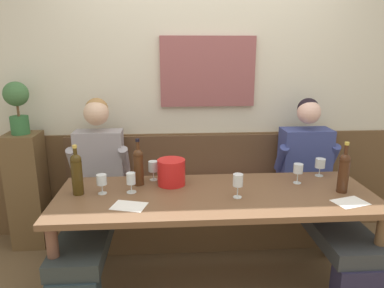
% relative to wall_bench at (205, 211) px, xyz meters
% --- Properties ---
extents(room_wall_back, '(6.80, 0.12, 2.80)m').
position_rel_wall_bench_xyz_m(room_wall_back, '(0.00, 0.26, 1.12)').
color(room_wall_back, beige).
rests_on(room_wall_back, ground).
extents(wood_wainscot_panel, '(6.80, 0.03, 0.95)m').
position_rel_wall_bench_xyz_m(wood_wainscot_panel, '(0.00, 0.21, 0.19)').
color(wood_wainscot_panel, brown).
rests_on(wood_wainscot_panel, ground).
extents(wall_bench, '(2.48, 0.42, 0.94)m').
position_rel_wall_bench_xyz_m(wall_bench, '(0.00, 0.00, 0.00)').
color(wall_bench, brown).
rests_on(wall_bench, ground).
extents(dining_table, '(2.18, 0.77, 0.73)m').
position_rel_wall_bench_xyz_m(dining_table, '(0.00, -0.68, 0.37)').
color(dining_table, brown).
rests_on(dining_table, ground).
extents(person_center_left_seat, '(0.50, 1.23, 1.31)m').
position_rel_wall_bench_xyz_m(person_center_left_seat, '(-0.90, -0.35, 0.35)').
color(person_center_left_seat, '#27373E').
rests_on(person_center_left_seat, ground).
extents(person_right_seat, '(0.53, 1.23, 1.29)m').
position_rel_wall_bench_xyz_m(person_right_seat, '(0.88, -0.34, 0.34)').
color(person_right_seat, '#272440').
rests_on(person_right_seat, ground).
extents(ice_bucket, '(0.20, 0.20, 0.19)m').
position_rel_wall_bench_xyz_m(ice_bucket, '(-0.30, -0.48, 0.55)').
color(ice_bucket, red).
rests_on(ice_bucket, dining_table).
extents(wine_bottle_amber_mid, '(0.07, 0.07, 0.35)m').
position_rel_wall_bench_xyz_m(wine_bottle_amber_mid, '(-0.94, -0.62, 0.61)').
color(wine_bottle_amber_mid, '#3F2F0F').
rests_on(wine_bottle_amber_mid, dining_table).
extents(wine_bottle_clear_water, '(0.07, 0.07, 0.36)m').
position_rel_wall_bench_xyz_m(wine_bottle_clear_water, '(0.88, -0.71, 0.60)').
color(wine_bottle_clear_water, '#412313').
rests_on(wine_bottle_clear_water, dining_table).
extents(wine_bottle_green_tall, '(0.07, 0.07, 0.35)m').
position_rel_wall_bench_xyz_m(wine_bottle_green_tall, '(-0.54, -0.47, 0.60)').
color(wine_bottle_green_tall, '#472814').
rests_on(wine_bottle_green_tall, dining_table).
extents(wine_glass_center_front, '(0.07, 0.07, 0.15)m').
position_rel_wall_bench_xyz_m(wine_glass_center_front, '(0.63, -0.52, 0.56)').
color(wine_glass_center_front, silver).
rests_on(wine_glass_center_front, dining_table).
extents(wine_glass_near_bucket, '(0.07, 0.07, 0.16)m').
position_rel_wall_bench_xyz_m(wine_glass_near_bucket, '(0.14, -0.75, 0.57)').
color(wine_glass_near_bucket, silver).
rests_on(wine_glass_near_bucket, dining_table).
extents(wine_glass_mid_left, '(0.08, 0.08, 0.14)m').
position_rel_wall_bench_xyz_m(wine_glass_mid_left, '(0.85, -0.38, 0.55)').
color(wine_glass_mid_left, silver).
rests_on(wine_glass_mid_left, dining_table).
extents(wine_glass_by_bottle, '(0.07, 0.07, 0.15)m').
position_rel_wall_bench_xyz_m(wine_glass_by_bottle, '(-0.44, -0.38, 0.55)').
color(wine_glass_by_bottle, silver).
rests_on(wine_glass_by_bottle, dining_table).
extents(wine_glass_mid_right, '(0.07, 0.07, 0.14)m').
position_rel_wall_bench_xyz_m(wine_glass_mid_right, '(-0.78, -0.62, 0.55)').
color(wine_glass_mid_right, silver).
rests_on(wine_glass_mid_right, dining_table).
extents(wine_glass_right_end, '(0.07, 0.07, 0.14)m').
position_rel_wall_bench_xyz_m(wine_glass_right_end, '(-0.58, -0.61, 0.55)').
color(wine_glass_right_end, silver).
rests_on(wine_glass_right_end, dining_table).
extents(tasting_sheet_left_guest, '(0.24, 0.20, 0.00)m').
position_rel_wall_bench_xyz_m(tasting_sheet_left_guest, '(0.85, -0.88, 0.45)').
color(tasting_sheet_left_guest, white).
rests_on(tasting_sheet_left_guest, dining_table).
extents(tasting_sheet_right_guest, '(0.24, 0.20, 0.00)m').
position_rel_wall_bench_xyz_m(tasting_sheet_right_guest, '(-0.57, -0.84, 0.45)').
color(tasting_sheet_right_guest, white).
rests_on(tasting_sheet_right_guest, dining_table).
extents(corner_pedestal, '(0.28, 0.28, 1.01)m').
position_rel_wall_bench_xyz_m(corner_pedestal, '(-1.54, 0.03, 0.22)').
color(corner_pedestal, brown).
rests_on(corner_pedestal, ground).
extents(potted_plant, '(0.20, 0.20, 0.43)m').
position_rel_wall_bench_xyz_m(potted_plant, '(-1.54, 0.03, 0.99)').
color(potted_plant, '#306838').
rests_on(potted_plant, corner_pedestal).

